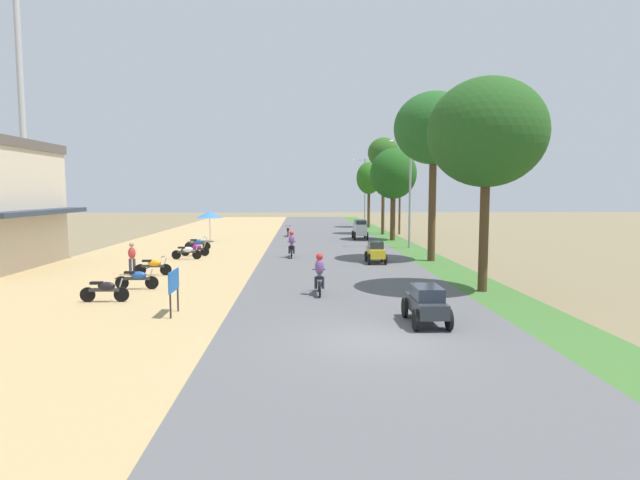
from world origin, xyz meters
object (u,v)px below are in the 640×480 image
(parked_motorbike_sixth, at_px, (198,243))
(parked_motorbike_third, at_px, (153,265))
(streetlamp_near, at_px, (410,185))
(car_sedan_charcoal, at_px, (426,303))
(radio_mast, at_px, (17,15))
(median_tree_fifth, at_px, (369,178))
(median_tree_third, at_px, (393,174))
(motorbike_foreground_rider, at_px, (319,275))
(street_signboard, at_px, (174,284))
(vendor_umbrella, at_px, (210,214))
(pedestrian_on_shoulder, at_px, (132,257))
(median_tree_nearest, at_px, (487,133))
(median_tree_fourth, at_px, (384,154))
(car_van_silver, at_px, (360,228))
(motorbike_ahead_second, at_px, (292,245))
(parked_motorbike_second, at_px, (137,278))
(car_hatchback_yellow, at_px, (376,251))
(utility_pole_near, at_px, (400,188))
(motorbike_ahead_third, at_px, (288,231))
(parked_motorbike_nearest, at_px, (105,289))
(parked_motorbike_fourth, at_px, (187,251))
(parked_motorbike_fifth, at_px, (195,248))
(median_tree_second, at_px, (434,129))
(streetlamp_mid, at_px, (365,187))

(parked_motorbike_sixth, bearing_deg, parked_motorbike_third, -89.89)
(streetlamp_near, distance_m, car_sedan_charcoal, 22.35)
(radio_mast, bearing_deg, median_tree_fifth, 34.92)
(median_tree_third, xyz_separation_m, motorbike_foreground_rider, (-6.97, -23.02, -4.76))
(parked_motorbike_sixth, height_order, street_signboard, street_signboard)
(parked_motorbike_third, relative_size, median_tree_fifth, 0.24)
(motorbike_foreground_rider, bearing_deg, streetlamp_near, 67.20)
(vendor_umbrella, distance_m, pedestrian_on_shoulder, 16.93)
(median_tree_nearest, bearing_deg, median_tree_fourth, 89.34)
(car_van_silver, xyz_separation_m, motorbike_ahead_second, (-5.62, -12.14, -0.17))
(parked_motorbike_second, bearing_deg, streetlamp_near, 46.51)
(car_van_silver, bearing_deg, car_hatchback_yellow, -92.93)
(utility_pole_near, relative_size, motorbike_ahead_third, 4.82)
(parked_motorbike_nearest, relative_size, median_tree_third, 0.23)
(parked_motorbike_fourth, bearing_deg, motorbike_foreground_rider, -55.40)
(radio_mast, distance_m, motorbike_ahead_third, 26.38)
(parked_motorbike_fifth, height_order, median_tree_second, median_tree_second)
(radio_mast, distance_m, car_hatchback_yellow, 31.14)
(median_tree_third, relative_size, motorbike_foreground_rider, 4.28)
(radio_mast, bearing_deg, motorbike_ahead_second, -20.34)
(parked_motorbike_nearest, distance_m, vendor_umbrella, 23.14)
(street_signboard, bearing_deg, median_tree_third, 65.54)
(pedestrian_on_shoulder, relative_size, motorbike_ahead_third, 0.90)
(motorbike_foreground_rider, bearing_deg, parked_motorbike_fifth, 120.48)
(street_signboard, distance_m, median_tree_fifth, 43.74)
(pedestrian_on_shoulder, bearing_deg, median_tree_second, 16.65)
(streetlamp_mid, xyz_separation_m, motorbike_ahead_second, (-8.46, -32.06, -3.88))
(parked_motorbike_sixth, bearing_deg, vendor_umbrella, 92.01)
(parked_motorbike_nearest, height_order, car_hatchback_yellow, car_hatchback_yellow)
(vendor_umbrella, bearing_deg, parked_motorbike_second, -88.33)
(vendor_umbrella, xyz_separation_m, car_hatchback_yellow, (11.72, -13.02, -1.56))
(median_tree_third, bearing_deg, median_tree_fourth, 88.99)
(median_tree_fifth, xyz_separation_m, motorbike_ahead_third, (-8.93, -11.72, -5.09))
(vendor_umbrella, height_order, median_tree_fifth, median_tree_fifth)
(parked_motorbike_third, distance_m, parked_motorbike_fifth, 7.63)
(motorbike_ahead_second, bearing_deg, motorbike_foreground_rider, -83.48)
(parked_motorbike_nearest, height_order, median_tree_fourth, median_tree_fourth)
(parked_motorbike_third, bearing_deg, parked_motorbike_fifth, 86.35)
(pedestrian_on_shoulder, xyz_separation_m, utility_pole_near, (17.87, 24.77, 3.56))
(street_signboard, distance_m, car_sedan_charcoal, 8.23)
(parked_motorbike_nearest, bearing_deg, parked_motorbike_sixth, 89.97)
(parked_motorbike_sixth, xyz_separation_m, median_tree_second, (14.96, -6.13, 7.22))
(vendor_umbrella, bearing_deg, motorbike_foreground_rider, -69.59)
(median_tree_second, bearing_deg, streetlamp_mid, 89.75)
(median_tree_nearest, height_order, car_hatchback_yellow, median_tree_nearest)
(parked_motorbike_second, height_order, motorbike_ahead_second, motorbike_ahead_second)
(parked_motorbike_sixth, distance_m, car_hatchback_yellow, 13.51)
(pedestrian_on_shoulder, distance_m, motorbike_foreground_rider, 10.39)
(parked_motorbike_sixth, relative_size, motorbike_ahead_second, 1.00)
(median_tree_fourth, relative_size, utility_pole_near, 1.06)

